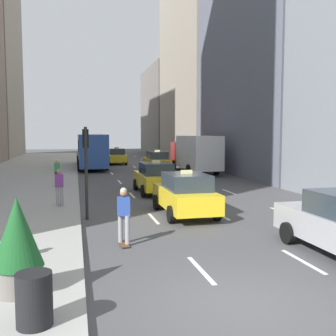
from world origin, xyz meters
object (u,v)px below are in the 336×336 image
(taxi_third, at_px, (155,178))
(planter_with_shrub, at_px, (18,244))
(skateboarder, at_px, (124,213))
(trash_can, at_px, (34,299))
(taxi_lead, at_px, (116,156))
(box_truck, at_px, (195,153))
(taxi_fourth, at_px, (157,161))
(traffic_light_pole, at_px, (86,158))
(taxi_second, at_px, (185,194))
(pedestrian_mid_block, at_px, (59,185))
(city_bus, at_px, (91,149))
(pedestrian_far_walking, at_px, (57,171))

(taxi_third, relative_size, planter_with_shrub, 2.26)
(skateboarder, distance_m, trash_can, 5.34)
(taxi_lead, bearing_deg, box_truck, -62.58)
(taxi_fourth, xyz_separation_m, traffic_light_pole, (-6.75, -19.12, 1.53))
(skateboarder, bearing_deg, taxi_third, 73.32)
(taxi_second, relative_size, skateboarder, 2.52)
(taxi_second, distance_m, taxi_third, 6.14)
(taxi_fourth, height_order, planter_with_shrub, planter_with_shrub)
(taxi_fourth, xyz_separation_m, box_truck, (2.80, -2.56, 0.83))
(taxi_lead, height_order, taxi_third, same)
(taxi_lead, height_order, pedestrian_mid_block, taxi_lead)
(box_truck, bearing_deg, traffic_light_pole, -119.97)
(skateboarder, bearing_deg, city_bus, 89.66)
(taxi_third, relative_size, pedestrian_far_walking, 2.67)
(taxi_third, distance_m, taxi_fourth, 13.46)
(trash_can, relative_size, traffic_light_pole, 0.25)
(taxi_fourth, distance_m, planter_with_shrub, 27.78)
(city_bus, xyz_separation_m, skateboarder, (-0.16, -27.67, -0.82))
(taxi_fourth, bearing_deg, taxi_lead, 108.77)
(taxi_second, xyz_separation_m, planter_with_shrub, (-5.49, -7.22, 0.27))
(taxi_fourth, bearing_deg, planter_with_shrub, -107.37)
(taxi_third, bearing_deg, traffic_light_pole, -123.54)
(taxi_fourth, distance_m, skateboarder, 23.80)
(pedestrian_mid_block, height_order, pedestrian_far_walking, same)
(taxi_fourth, xyz_separation_m, trash_can, (-7.86, -27.99, -0.28))
(taxi_lead, xyz_separation_m, pedestrian_far_walking, (-5.44, -18.15, 0.19))
(taxi_lead, bearing_deg, trash_can, -97.95)
(planter_with_shrub, relative_size, pedestrian_mid_block, 1.18)
(skateboarder, distance_m, pedestrian_mid_block, 6.54)
(city_bus, bearing_deg, trash_can, -93.94)
(city_bus, bearing_deg, box_truck, -40.30)
(taxi_second, distance_m, skateboarder, 4.82)
(taxi_second, distance_m, trash_can, 10.06)
(skateboarder, bearing_deg, planter_with_shrub, -126.32)
(traffic_light_pole, bearing_deg, box_truck, 60.03)
(trash_can, distance_m, pedestrian_mid_block, 11.11)
(taxi_second, distance_m, pedestrian_mid_block, 5.61)
(taxi_fourth, height_order, pedestrian_far_walking, taxi_fourth)
(planter_with_shrub, bearing_deg, trash_can, -73.49)
(taxi_third, relative_size, pedestrian_mid_block, 2.67)
(skateboarder, relative_size, pedestrian_mid_block, 1.06)
(taxi_fourth, bearing_deg, city_bus, 140.80)
(taxi_third, distance_m, city_bus, 17.98)
(taxi_lead, bearing_deg, pedestrian_far_walking, -106.68)
(taxi_lead, relative_size, trash_can, 4.89)
(taxi_lead, bearing_deg, taxi_second, -90.00)
(city_bus, height_order, planter_with_shrub, city_bus)
(taxi_third, bearing_deg, city_bus, 99.01)
(taxi_third, xyz_separation_m, pedestrian_mid_block, (-5.06, -3.73, 0.19))
(skateboarder, bearing_deg, pedestrian_mid_block, 108.60)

